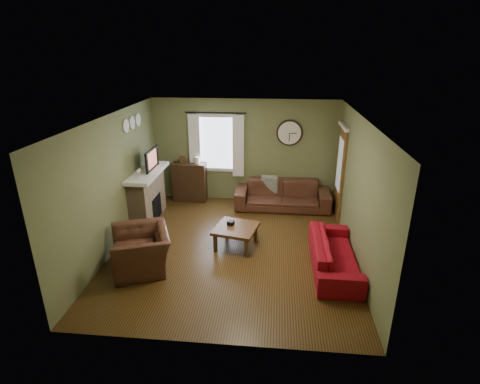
# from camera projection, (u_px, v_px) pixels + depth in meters

# --- Properties ---
(floor) EXTENTS (4.60, 5.20, 0.00)m
(floor) POSITION_uv_depth(u_px,v_px,m) (233.00, 248.00, 7.48)
(floor) COLOR #442D12
(floor) RESTS_ON ground
(ceiling) EXTENTS (4.60, 5.20, 0.00)m
(ceiling) POSITION_uv_depth(u_px,v_px,m) (232.00, 118.00, 6.54)
(ceiling) COLOR white
(ceiling) RESTS_ON ground
(wall_left) EXTENTS (0.00, 5.20, 2.60)m
(wall_left) POSITION_uv_depth(u_px,v_px,m) (114.00, 183.00, 7.22)
(wall_left) COLOR #676F44
(wall_left) RESTS_ON ground
(wall_right) EXTENTS (0.00, 5.20, 2.60)m
(wall_right) POSITION_uv_depth(u_px,v_px,m) (358.00, 191.00, 6.80)
(wall_right) COLOR #676F44
(wall_right) RESTS_ON ground
(wall_back) EXTENTS (4.60, 0.00, 2.60)m
(wall_back) POSITION_uv_depth(u_px,v_px,m) (245.00, 151.00, 9.42)
(wall_back) COLOR #676F44
(wall_back) RESTS_ON ground
(wall_front) EXTENTS (4.60, 0.00, 2.60)m
(wall_front) POSITION_uv_depth(u_px,v_px,m) (208.00, 261.00, 4.60)
(wall_front) COLOR #676F44
(wall_front) RESTS_ON ground
(fireplace) EXTENTS (0.40, 1.40, 1.10)m
(fireplace) POSITION_uv_depth(u_px,v_px,m) (147.00, 197.00, 8.54)
(fireplace) COLOR tan
(fireplace) RESTS_ON floor
(firebox) EXTENTS (0.04, 0.60, 0.55)m
(firebox) POSITION_uv_depth(u_px,v_px,m) (156.00, 208.00, 8.61)
(firebox) COLOR black
(firebox) RESTS_ON fireplace
(mantel) EXTENTS (0.58, 1.60, 0.08)m
(mantel) POSITION_uv_depth(u_px,v_px,m) (146.00, 173.00, 8.32)
(mantel) COLOR white
(mantel) RESTS_ON fireplace
(tv) EXTENTS (0.08, 0.60, 0.35)m
(tv) POSITION_uv_depth(u_px,v_px,m) (149.00, 162.00, 8.38)
(tv) COLOR black
(tv) RESTS_ON mantel
(tv_screen) EXTENTS (0.02, 0.62, 0.36)m
(tv_screen) POSITION_uv_depth(u_px,v_px,m) (152.00, 159.00, 8.36)
(tv_screen) COLOR #994C3F
(tv_screen) RESTS_ON mantel
(medallion_left) EXTENTS (0.28, 0.28, 0.03)m
(medallion_left) POSITION_uv_depth(u_px,v_px,m) (126.00, 126.00, 7.62)
(medallion_left) COLOR white
(medallion_left) RESTS_ON wall_left
(medallion_mid) EXTENTS (0.28, 0.28, 0.03)m
(medallion_mid) POSITION_uv_depth(u_px,v_px,m) (132.00, 123.00, 7.94)
(medallion_mid) COLOR white
(medallion_mid) RESTS_ON wall_left
(medallion_right) EXTENTS (0.28, 0.28, 0.03)m
(medallion_right) POSITION_uv_depth(u_px,v_px,m) (138.00, 120.00, 8.27)
(medallion_right) COLOR white
(medallion_right) RESTS_ON wall_left
(window_pane) EXTENTS (1.00, 0.02, 1.30)m
(window_pane) POSITION_uv_depth(u_px,v_px,m) (217.00, 143.00, 9.40)
(window_pane) COLOR silver
(window_pane) RESTS_ON wall_back
(curtain_rod) EXTENTS (0.03, 0.03, 1.50)m
(curtain_rod) POSITION_uv_depth(u_px,v_px,m) (215.00, 113.00, 9.02)
(curtain_rod) COLOR black
(curtain_rod) RESTS_ON wall_back
(curtain_left) EXTENTS (0.28, 0.04, 1.55)m
(curtain_left) POSITION_uv_depth(u_px,v_px,m) (195.00, 145.00, 9.37)
(curtain_left) COLOR white
(curtain_left) RESTS_ON wall_back
(curtain_right) EXTENTS (0.28, 0.04, 1.55)m
(curtain_right) POSITION_uv_depth(u_px,v_px,m) (238.00, 146.00, 9.27)
(curtain_right) COLOR white
(curtain_right) RESTS_ON wall_back
(wall_clock) EXTENTS (0.64, 0.06, 0.64)m
(wall_clock) POSITION_uv_depth(u_px,v_px,m) (289.00, 133.00, 9.09)
(wall_clock) COLOR white
(wall_clock) RESTS_ON wall_back
(door) EXTENTS (0.05, 0.90, 2.10)m
(door) POSITION_uv_depth(u_px,v_px,m) (340.00, 173.00, 8.61)
(door) COLOR brown
(door) RESTS_ON floor
(bookshelf) EXTENTS (0.85, 0.36, 1.00)m
(bookshelf) POSITION_uv_depth(u_px,v_px,m) (190.00, 182.00, 9.65)
(bookshelf) COLOR #301F12
(bookshelf) RESTS_ON floor
(book) EXTENTS (0.20, 0.25, 0.02)m
(book) POSITION_uv_depth(u_px,v_px,m) (191.00, 163.00, 9.68)
(book) COLOR #52331C
(book) RESTS_ON bookshelf
(sofa_brown) EXTENTS (2.31, 0.90, 0.67)m
(sofa_brown) POSITION_uv_depth(u_px,v_px,m) (282.00, 195.00, 9.25)
(sofa_brown) COLOR #46261A
(sofa_brown) RESTS_ON floor
(pillow_left) EXTENTS (0.37, 0.11, 0.37)m
(pillow_left) POSITION_uv_depth(u_px,v_px,m) (269.00, 182.00, 9.47)
(pillow_left) COLOR gray
(pillow_left) RESTS_ON sofa_brown
(pillow_right) EXTENTS (0.43, 0.24, 0.41)m
(pillow_right) POSITION_uv_depth(u_px,v_px,m) (270.00, 184.00, 9.36)
(pillow_right) COLOR gray
(pillow_right) RESTS_ON sofa_brown
(sofa_red) EXTENTS (0.77, 1.97, 0.57)m
(sofa_red) POSITION_uv_depth(u_px,v_px,m) (334.00, 254.00, 6.71)
(sofa_red) COLOR maroon
(sofa_red) RESTS_ON floor
(armchair) EXTENTS (1.33, 1.40, 0.72)m
(armchair) POSITION_uv_depth(u_px,v_px,m) (141.00, 250.00, 6.69)
(armchair) COLOR #46261A
(armchair) RESTS_ON floor
(coffee_table) EXTENTS (0.95, 0.95, 0.42)m
(coffee_table) POSITION_uv_depth(u_px,v_px,m) (236.00, 236.00, 7.48)
(coffee_table) COLOR #52331C
(coffee_table) RESTS_ON floor
(tissue_box) EXTENTS (0.15, 0.15, 0.09)m
(tissue_box) POSITION_uv_depth(u_px,v_px,m) (231.00, 226.00, 7.50)
(tissue_box) COLOR black
(tissue_box) RESTS_ON coffee_table
(wine_glass_a) EXTENTS (0.07, 0.07, 0.20)m
(wine_glass_a) POSITION_uv_depth(u_px,v_px,m) (138.00, 175.00, 7.74)
(wine_glass_a) COLOR white
(wine_glass_a) RESTS_ON mantel
(wine_glass_b) EXTENTS (0.07, 0.07, 0.20)m
(wine_glass_b) POSITION_uv_depth(u_px,v_px,m) (140.00, 173.00, 7.84)
(wine_glass_b) COLOR white
(wine_glass_b) RESTS_ON mantel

